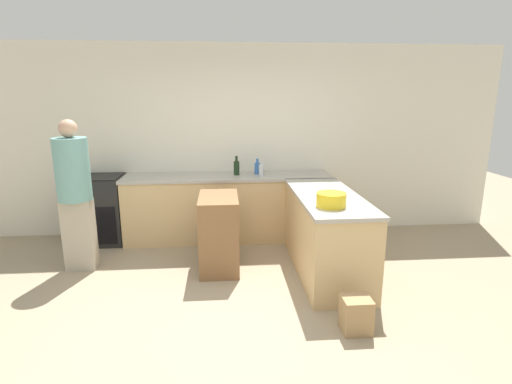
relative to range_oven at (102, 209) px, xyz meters
name	(u,v)px	position (x,y,z in m)	size (l,w,h in m)	color
ground_plane	(233,313)	(1.74, -2.07, -0.46)	(14.00, 14.00, 0.00)	tan
wall_back	(227,141)	(1.74, 0.34, 0.89)	(8.00, 0.06, 2.70)	silver
counter_back	(229,207)	(1.74, -0.01, 0.00)	(2.87, 0.66, 0.91)	#D6B27A
counter_peninsula	(326,233)	(2.83, -1.21, 0.00)	(0.69, 1.80, 0.91)	#D6B27A
range_oven	(102,209)	(0.00, 0.00, 0.00)	(0.61, 0.61, 0.93)	black
island_table	(219,232)	(1.61, -1.01, -0.03)	(0.45, 0.75, 0.87)	brown
mixing_bowl	(331,200)	(2.74, -1.70, 0.52)	(0.29, 0.29, 0.14)	yellow
vinegar_bottle_clear	(261,170)	(2.20, -0.08, 0.54)	(0.07, 0.07, 0.21)	silver
water_bottle_blue	(257,168)	(2.16, 0.05, 0.54)	(0.08, 0.08, 0.22)	#386BB7
wine_bottle_dark	(237,167)	(1.86, 0.00, 0.56)	(0.08, 0.08, 0.26)	black
person_by_range	(75,191)	(0.00, -0.91, 0.48)	(0.37, 0.37, 1.74)	#ADA38E
paper_bag	(356,315)	(2.79, -2.44, -0.31)	(0.25, 0.22, 0.31)	#A88456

